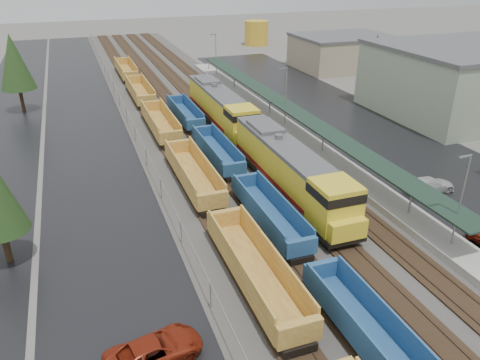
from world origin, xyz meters
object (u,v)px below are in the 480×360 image
Objects in this scene: well_string_yellow at (193,174)px; storage_tank at (256,33)px; locomotive_trail at (221,108)px; well_string_blue at (310,263)px; parked_car_east_c at (430,185)px; parked_car_west_c at (155,351)px; locomotive_lead at (291,170)px.

well_string_yellow is 82.00m from storage_tank.
well_string_blue is at bearing -96.99° from locomotive_trail.
storage_tank is 84.00m from parked_car_east_c.
well_string_blue is at bearing -109.42° from storage_tank.
storage_tank is 1.09× the size of parked_car_west_c.
well_string_yellow is 23.39× the size of parked_car_east_c.
storage_tank is (31.89, 90.49, 1.86)m from well_string_blue.
locomotive_trail is at bearing 90.00° from locomotive_lead.
well_string_yellow is 18.92× the size of storage_tank.
well_string_yellow reaches higher than parked_car_west_c.
storage_tank is at bearing -36.72° from parked_car_west_c.
locomotive_trail reaches higher than parked_car_west_c.
well_string_yellow is at bearing 103.41° from well_string_blue.
well_string_blue reaches higher than parked_car_west_c.
well_string_blue is at bearing -108.98° from locomotive_lead.
parked_car_west_c is 30.90m from parked_car_east_c.
well_string_yellow is (-8.00, 5.15, -1.40)m from locomotive_lead.
locomotive_lead is 0.19× the size of well_string_yellow.
well_string_blue is 15.68× the size of parked_car_west_c.
parked_car_east_c is at bearing 24.98° from well_string_blue.
locomotive_lead is 83.65m from storage_tank.
locomotive_lead is 12.39m from well_string_blue.
parked_car_west_c is (-7.64, -20.76, -0.46)m from well_string_yellow.
locomotive_trail is 64.23m from storage_tank.
parked_car_east_c is (20.90, -8.91, -0.52)m from well_string_yellow.
well_string_blue reaches higher than parked_car_east_c.
locomotive_lead is 21.00m from locomotive_trail.
storage_tank reaches higher than parked_car_east_c.
parked_car_east_c is (16.90, 7.87, -0.42)m from well_string_blue.
well_string_blue is (4.00, -16.78, -0.10)m from well_string_yellow.
well_string_blue is at bearing -83.10° from parked_car_west_c.
locomotive_trail is 0.19× the size of well_string_yellow.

